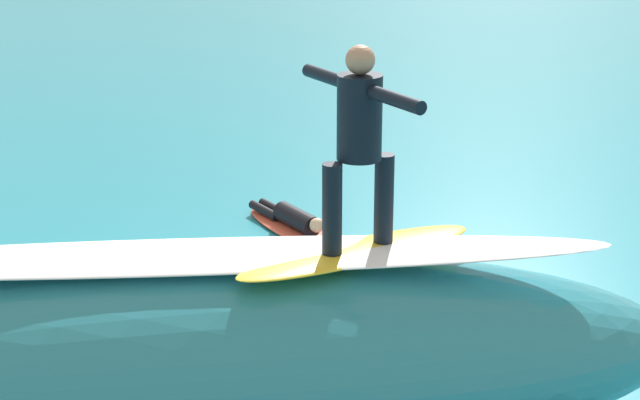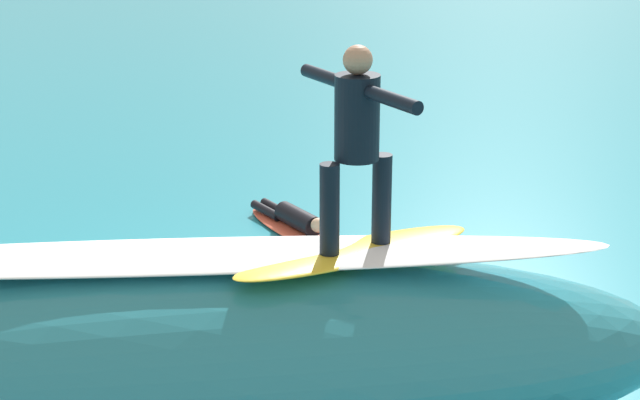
% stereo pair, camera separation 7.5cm
% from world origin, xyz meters
% --- Properties ---
extents(ground_plane, '(120.00, 120.00, 0.00)m').
position_xyz_m(ground_plane, '(0.00, 0.00, 0.00)').
color(ground_plane, teal).
extents(wave_crest, '(8.60, 3.97, 1.70)m').
position_xyz_m(wave_crest, '(0.32, 2.17, 0.85)').
color(wave_crest, teal).
rests_on(wave_crest, ground_plane).
extents(wave_foam_lip, '(7.07, 2.28, 0.08)m').
position_xyz_m(wave_foam_lip, '(0.32, 2.17, 1.74)').
color(wave_foam_lip, white).
rests_on(wave_foam_lip, wave_crest).
extents(surfboard_riding, '(2.24, 1.06, 0.08)m').
position_xyz_m(surfboard_riding, '(-1.10, 2.48, 1.74)').
color(surfboard_riding, yellow).
rests_on(surfboard_riding, wave_crest).
extents(surfer_riding, '(0.63, 1.51, 1.63)m').
position_xyz_m(surfer_riding, '(-1.10, 2.48, 2.73)').
color(surfer_riding, black).
rests_on(surfer_riding, surfboard_riding).
extents(surfboard_paddling, '(1.18, 2.28, 0.07)m').
position_xyz_m(surfboard_paddling, '(-1.97, -2.50, 0.04)').
color(surfboard_paddling, '#E0563D').
rests_on(surfboard_paddling, ground_plane).
extents(surfer_paddling, '(0.68, 1.56, 0.29)m').
position_xyz_m(surfer_paddling, '(-1.94, -2.61, 0.19)').
color(surfer_paddling, black).
rests_on(surfer_paddling, surfboard_paddling).
extents(foam_patch_near, '(1.18, 1.11, 0.09)m').
position_xyz_m(foam_patch_near, '(1.36, -0.06, 0.04)').
color(foam_patch_near, white).
rests_on(foam_patch_near, ground_plane).
extents(foam_patch_mid, '(0.89, 0.85, 0.13)m').
position_xyz_m(foam_patch_mid, '(-1.93, -1.44, 0.06)').
color(foam_patch_mid, white).
rests_on(foam_patch_mid, ground_plane).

